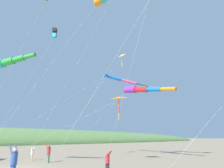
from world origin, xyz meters
TOP-DOWN VIEW (x-y plane):
  - person_adult_flyer at (3.71, -0.67)m, footprint 0.65×0.55m
  - person_child_green_jacket at (5.40, 4.83)m, footprint 0.52×0.48m
  - person_child_grey_jacket at (-5.29, 3.23)m, footprint 0.45×0.41m
  - person_bystander_far at (-2.55, 3.87)m, footprint 0.54×0.43m
  - kite_windsock_blue_topmost at (-3.21, 13.98)m, footprint 10.84×19.28m
  - kite_box_orange_high_right at (-4.42, 4.14)m, footprint 4.54×5.39m
  - kite_windsock_long_streamer_right at (-2.93, -0.63)m, footprint 7.72×3.74m
  - kite_windsock_striped_overhead at (0.09, 14.25)m, footprint 10.42×8.13m
  - kite_delta_teal_far_right at (1.36, 9.38)m, footprint 9.90×9.08m
  - kite_delta_red_high_left at (-0.14, 11.23)m, footprint 7.67×5.78m

SIDE VIEW (x-z plane):
  - person_child_grey_jacket at x=-5.29m, z-range 0.06..1.33m
  - person_child_green_jacket at x=5.40m, z-range 0.06..1.50m
  - person_bystander_far at x=-2.55m, z-range 0.08..1.76m
  - person_adult_flyer at x=3.71m, z-range 0.09..1.99m
  - kite_delta_teal_far_right at x=1.36m, z-range 2.97..9.48m
  - kite_windsock_striped_overhead at x=0.09m, z-range 3.64..12.74m
  - kite_windsock_long_streamer_right at x=-2.93m, z-range 4.33..13.96m
  - kite_windsock_blue_topmost at x=-3.21m, z-range 4.68..15.71m
  - kite_delta_red_high_left at x=-0.14m, z-range 5.84..18.26m
  - kite_box_orange_high_right at x=-4.42m, z-range 6.97..22.19m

